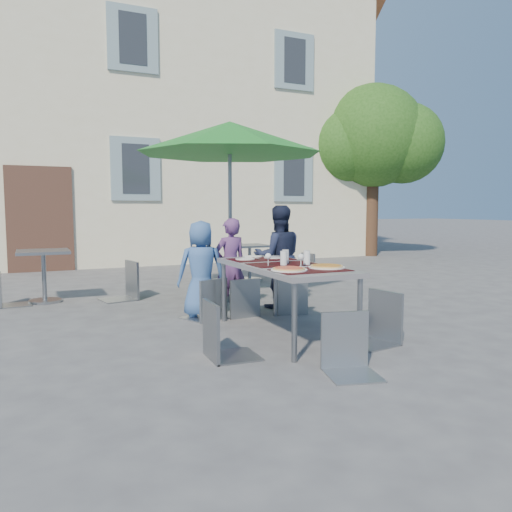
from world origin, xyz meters
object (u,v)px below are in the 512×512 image
chair_5 (349,308)px  bg_chair_l_0 (7,269)px  bg_chair_r_0 (124,257)px  chair_1 (242,274)px  chair_3 (222,295)px  bg_chair_r_1 (305,251)px  chair_0 (208,274)px  cafe_table_1 (250,258)px  pizza_near_left (289,269)px  child_1 (230,265)px  chair_2 (291,274)px  patio_umbrella (230,139)px  child_0 (201,269)px  bg_chair_l_1 (237,250)px  chair_4 (379,286)px  pizza_near_right (327,266)px  child_2 (278,257)px  dining_table (283,270)px  cafe_table_0 (44,267)px

chair_5 → bg_chair_l_0: (-2.63, 4.22, -0.02)m
bg_chair_r_0 → chair_1: bearing=-58.2°
chair_3 → bg_chair_r_1: bearing=52.5°
chair_0 → cafe_table_1: (1.76, 2.79, -0.14)m
pizza_near_left → child_1: size_ratio=0.28×
chair_0 → chair_2: chair_0 is taller
pizza_near_left → patio_umbrella: patio_umbrella is taller
chair_5 → bg_chair_r_1: chair_5 is taller
child_0 → bg_chair_l_1: size_ratio=1.21×
patio_umbrella → chair_4: bearing=-81.3°
pizza_near_left → child_1: 1.89m
chair_0 → patio_umbrella: patio_umbrella is taller
chair_3 → chair_5: chair_3 is taller
bg_chair_l_0 → bg_chair_r_1: bearing=9.9°
pizza_near_right → chair_3: bearing=-178.6°
child_2 → dining_table: bearing=79.8°
chair_5 → chair_0: bearing=100.2°
pizza_near_right → chair_3: chair_3 is taller
child_1 → cafe_table_1: (1.34, 2.45, -0.18)m
child_1 → chair_4: child_1 is taller
chair_5 → chair_2: bearing=73.3°
dining_table → bg_chair_l_1: bearing=75.0°
chair_1 → chair_4: bearing=-65.4°
pizza_near_left → chair_1: (0.16, 1.53, -0.24)m
bg_chair_l_1 → bg_chair_l_0: bearing=-167.6°
dining_table → chair_2: chair_2 is taller
dining_table → chair_1: chair_1 is taller
patio_umbrella → cafe_table_0: size_ratio=3.60×
bg_chair_r_1 → chair_2: bearing=-122.6°
child_1 → cafe_table_1: 2.80m
child_0 → bg_chair_l_1: 2.97m
bg_chair_l_0 → chair_1: bearing=-36.0°
chair_1 → cafe_table_1: (1.33, 2.80, -0.11)m
chair_0 → bg_chair_l_1: bearing=61.4°
child_1 → chair_3: 2.04m
dining_table → bg_chair_r_0: bearing=112.4°
chair_1 → bg_chair_r_0: bg_chair_r_0 is taller
patio_umbrella → cafe_table_1: (1.00, 1.60, -1.90)m
patio_umbrella → cafe_table_1: bearing=57.8°
child_0 → child_1: 0.47m
dining_table → chair_3: chair_3 is taller
pizza_near_right → patio_umbrella: 3.11m
child_0 → chair_3: size_ratio=1.21×
dining_table → chair_4: size_ratio=1.90×
pizza_near_right → cafe_table_1: 4.44m
chair_3 → bg_chair_r_1: (3.33, 4.34, -0.08)m
child_2 → chair_0: size_ratio=1.44×
chair_1 → bg_chair_r_1: chair_1 is taller
pizza_near_left → chair_2: 1.67m
pizza_near_right → child_1: child_1 is taller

